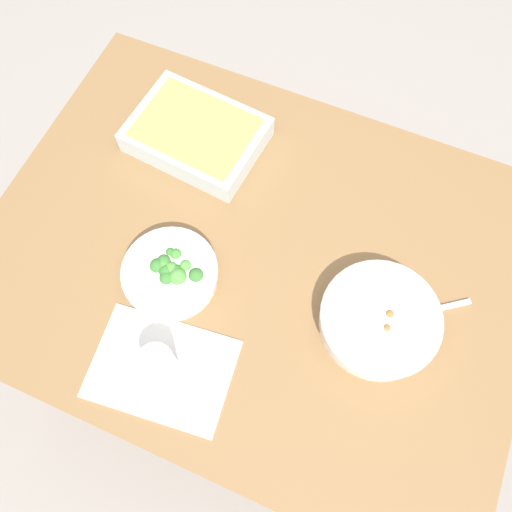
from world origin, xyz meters
name	(u,v)px	position (x,y,z in m)	size (l,w,h in m)	color
ground_plane	(256,335)	(0.00, 0.00, 0.00)	(6.00, 6.00, 0.00)	#9E9389
dining_table	(256,270)	(0.00, 0.00, 0.65)	(1.20, 0.90, 0.74)	olive
placemat	(162,369)	(0.08, 0.30, 0.74)	(0.28, 0.20, 0.00)	silver
stew_bowl	(380,320)	(-0.29, 0.04, 0.77)	(0.25, 0.25, 0.06)	white
broccoli_bowl	(171,273)	(0.14, 0.12, 0.77)	(0.20, 0.20, 0.07)	white
baking_dish	(196,134)	(0.25, -0.22, 0.77)	(0.32, 0.25, 0.06)	silver
drink_cup	(159,365)	(0.08, 0.30, 0.78)	(0.07, 0.07, 0.08)	#B2BCC6
spoon_by_stew	(420,313)	(-0.37, -0.01, 0.74)	(0.15, 0.12, 0.01)	silver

